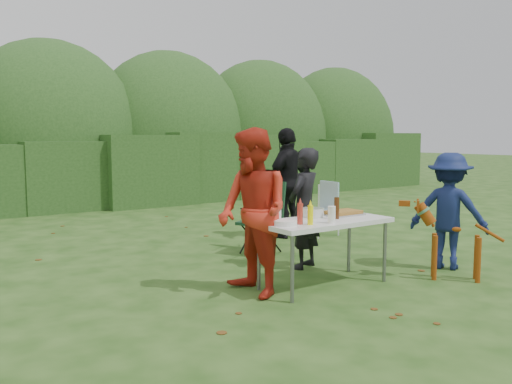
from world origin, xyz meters
TOP-DOWN VIEW (x-y plane):
  - ground at (0.00, 0.00)m, footprint 80.00×80.00m
  - hedge_row at (0.00, 8.00)m, footprint 22.00×1.40m
  - shrub_backdrop at (0.00, 9.60)m, footprint 20.00×2.60m
  - folding_table at (0.32, 0.16)m, footprint 1.50×0.70m
  - person_cook at (0.69, 0.92)m, footprint 0.65×0.55m
  - person_red_jacket at (-0.51, 0.33)m, footprint 0.71×0.88m
  - person_black_puffy at (1.84, 2.65)m, footprint 1.12×0.72m
  - child at (2.13, -0.16)m, footprint 0.91×1.08m
  - dog at (1.73, -0.54)m, footprint 0.88×0.96m
  - camping_chair at (0.74, 1.91)m, footprint 0.86×0.86m
  - lawn_chair at (2.36, 2.48)m, footprint 0.57×0.57m
  - food_tray at (0.72, 0.27)m, footprint 0.45×0.30m
  - focaccia_bread at (0.72, 0.27)m, footprint 0.40×0.26m
  - mustard_bottle at (-0.02, -0.00)m, footprint 0.06×0.06m
  - ketchup_bottle at (-0.10, 0.08)m, footprint 0.06×0.06m
  - beer_bottle at (0.47, 0.12)m, footprint 0.06×0.06m
  - paper_towel_roll at (-0.23, 0.31)m, footprint 0.12×0.12m
  - cup_stack at (0.22, -0.06)m, footprint 0.08×0.08m
  - pasta_bowl at (0.35, 0.39)m, footprint 0.26×0.26m
  - plate_stack at (-0.26, 0.12)m, footprint 0.24×0.24m

SIDE VIEW (x-z plane):
  - ground at x=0.00m, z-range 0.00..0.00m
  - dog at x=1.73m, z-range 0.00..0.89m
  - lawn_chair at x=2.36m, z-range 0.00..0.90m
  - camping_chair at x=0.74m, z-range 0.00..1.02m
  - folding_table at x=0.32m, z-range 0.32..1.06m
  - child at x=2.13m, z-range 0.00..1.45m
  - food_tray at x=0.72m, z-range 0.74..0.76m
  - person_cook at x=0.69m, z-range 0.00..1.51m
  - plate_stack at x=-0.26m, z-range 0.74..0.79m
  - focaccia_bread at x=0.72m, z-range 0.76..0.80m
  - pasta_bowl at x=0.35m, z-range 0.74..0.84m
  - cup_stack at x=0.22m, z-range 0.74..0.92m
  - mustard_bottle at x=-0.02m, z-range 0.74..0.94m
  - hedge_row at x=0.00m, z-range 0.00..1.70m
  - ketchup_bottle at x=-0.10m, z-range 0.74..0.96m
  - beer_bottle at x=0.47m, z-range 0.74..0.98m
  - paper_towel_roll at x=-0.23m, z-range 0.74..1.00m
  - person_red_jacket at x=-0.51m, z-range 0.00..1.74m
  - person_black_puffy at x=1.84m, z-range 0.00..1.78m
  - shrub_backdrop at x=0.00m, z-range 0.00..3.20m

